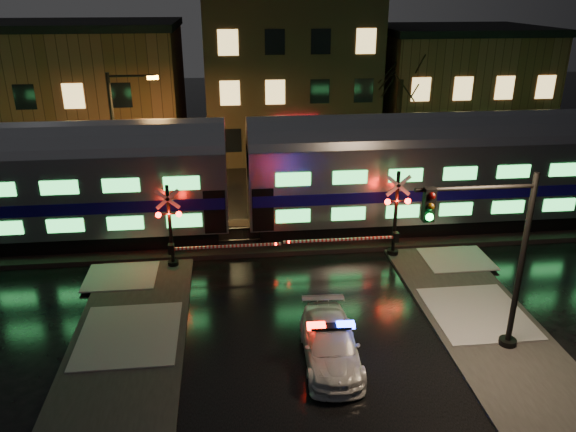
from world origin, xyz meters
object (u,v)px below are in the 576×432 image
object	(u,v)px
police_car	(330,344)
streetlight	(120,136)
crossing_signal_left	(179,235)
traffic_light	(493,262)
crossing_signal_right	(388,223)

from	to	relation	value
police_car	streetlight	world-z (taller)	streetlight
police_car	crossing_signal_left	distance (m)	9.21
traffic_light	streetlight	xyz separation A→B (m)	(-13.98, 14.08, 1.05)
crossing_signal_right	traffic_light	bearing A→B (deg)	-80.01
crossing_signal_right	crossing_signal_left	size ratio (longest dim) A/B	1.07
police_car	crossing_signal_right	world-z (taller)	crossing_signal_right
crossing_signal_right	police_car	bearing A→B (deg)	-118.24
crossing_signal_right	crossing_signal_left	xyz separation A→B (m)	(-9.38, -0.01, -0.11)
crossing_signal_left	traffic_light	xyz separation A→B (m)	(10.68, -7.38, 1.80)
crossing_signal_left	traffic_light	size ratio (longest dim) A/B	0.86
police_car	streetlight	distance (m)	17.00
police_car	traffic_light	xyz separation A→B (m)	(5.28, 0.02, 2.74)
streetlight	crossing_signal_right	bearing A→B (deg)	-27.83
crossing_signal_right	traffic_light	distance (m)	7.69
streetlight	police_car	bearing A→B (deg)	-58.34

